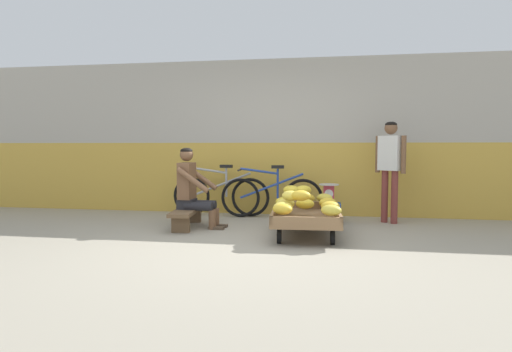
# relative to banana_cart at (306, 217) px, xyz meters

# --- Properties ---
(ground_plane) EXTENTS (80.00, 80.00, 0.00)m
(ground_plane) POSITION_rel_banana_cart_xyz_m (-0.68, -0.81, -0.24)
(ground_plane) COLOR gray
(back_wall) EXTENTS (16.00, 0.30, 2.63)m
(back_wall) POSITION_rel_banana_cart_xyz_m (-0.68, 1.82, 1.07)
(back_wall) COLOR gold
(back_wall) RESTS_ON ground
(banana_cart) EXTENTS (0.92, 1.48, 0.36)m
(banana_cart) POSITION_rel_banana_cart_xyz_m (0.00, 0.00, 0.00)
(banana_cart) COLOR #8E6B47
(banana_cart) RESTS_ON ground
(banana_pile) EXTENTS (0.88, 1.44, 0.27)m
(banana_pile) POSITION_rel_banana_cart_xyz_m (-0.03, -0.04, 0.22)
(banana_pile) COLOR yellow
(banana_pile) RESTS_ON banana_cart
(low_bench) EXTENTS (0.40, 1.12, 0.27)m
(low_bench) POSITION_rel_banana_cart_xyz_m (-1.71, 0.30, -0.04)
(low_bench) COLOR brown
(low_bench) RESTS_ON ground
(vendor_seated) EXTENTS (0.69, 0.49, 1.14)m
(vendor_seated) POSITION_rel_banana_cart_xyz_m (-1.62, 0.30, 0.33)
(vendor_seated) COLOR brown
(vendor_seated) RESTS_ON ground
(plastic_crate) EXTENTS (0.36, 0.28, 0.30)m
(plastic_crate) POSITION_rel_banana_cart_xyz_m (0.30, 1.00, -0.09)
(plastic_crate) COLOR #234CA8
(plastic_crate) RESTS_ON ground
(weighing_scale) EXTENTS (0.30, 0.30, 0.29)m
(weighing_scale) POSITION_rel_banana_cart_xyz_m (0.30, 1.00, 0.21)
(weighing_scale) COLOR #28282D
(weighing_scale) RESTS_ON plastic_crate
(bicycle_near_left) EXTENTS (1.66, 0.48, 0.86)m
(bicycle_near_left) POSITION_rel_banana_cart_xyz_m (-1.50, 1.39, 0.11)
(bicycle_near_left) COLOR black
(bicycle_near_left) RESTS_ON ground
(bicycle_far_left) EXTENTS (1.66, 0.48, 0.86)m
(bicycle_far_left) POSITION_rel_banana_cart_xyz_m (-0.63, 1.31, 0.11)
(bicycle_far_left) COLOR black
(bicycle_far_left) RESTS_ON ground
(customer_adult) EXTENTS (0.41, 0.35, 1.53)m
(customer_adult) POSITION_rel_banana_cart_xyz_m (1.20, 1.14, 0.71)
(customer_adult) COLOR brown
(customer_adult) RESTS_ON ground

